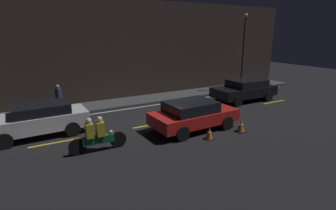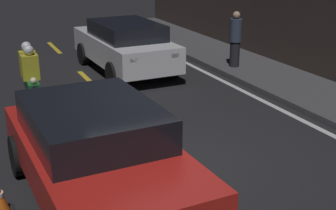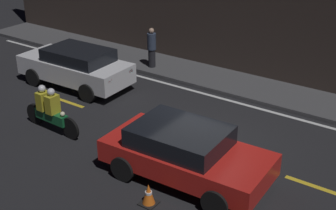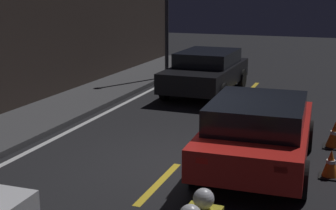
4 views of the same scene
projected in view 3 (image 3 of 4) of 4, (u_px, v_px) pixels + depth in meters
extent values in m
plane|color=black|center=(200.00, 147.00, 13.01)|extent=(56.00, 56.00, 0.00)
cube|color=#424244|center=(268.00, 92.00, 16.31)|extent=(28.00, 2.05, 0.14)
cube|color=gold|center=(62.00, 100.00, 15.86)|extent=(2.00, 0.14, 0.01)
cube|color=gold|center=(171.00, 137.00, 13.52)|extent=(2.00, 0.14, 0.01)
cube|color=gold|center=(325.00, 190.00, 11.19)|extent=(2.00, 0.14, 0.01)
cube|color=silver|center=(252.00, 106.00, 15.40)|extent=(25.20, 0.14, 0.01)
cube|color=silver|center=(75.00, 69.00, 16.72)|extent=(4.23, 1.84, 0.68)
cube|color=black|center=(78.00, 55.00, 16.38)|extent=(2.35, 1.61, 0.42)
cube|color=red|center=(110.00, 81.00, 15.21)|extent=(0.07, 0.20, 0.10)
cube|color=red|center=(130.00, 71.00, 16.05)|extent=(0.07, 0.20, 0.10)
cylinder|color=black|center=(34.00, 77.00, 16.88)|extent=(0.65, 0.20, 0.65)
cylinder|color=black|center=(66.00, 64.00, 18.14)|extent=(0.65, 0.20, 0.65)
cylinder|color=black|center=(87.00, 93.00, 15.60)|extent=(0.65, 0.20, 0.65)
cylinder|color=black|center=(119.00, 77.00, 16.86)|extent=(0.65, 0.20, 0.65)
cube|color=red|center=(187.00, 157.00, 11.39)|extent=(4.17, 2.03, 0.56)
cube|color=black|center=(180.00, 136.00, 11.27)|extent=(2.32, 1.77, 0.48)
cube|color=red|center=(135.00, 122.00, 12.78)|extent=(0.07, 0.20, 0.10)
cube|color=red|center=(106.00, 140.00, 11.86)|extent=(0.07, 0.20, 0.10)
cylinder|color=black|center=(250.00, 165.00, 11.58)|extent=(0.66, 0.21, 0.65)
cylinder|color=black|center=(215.00, 203.00, 10.19)|extent=(0.66, 0.21, 0.65)
cylinder|color=black|center=(164.00, 138.00, 12.83)|extent=(0.66, 0.21, 0.65)
cylinder|color=black|center=(123.00, 169.00, 11.44)|extent=(0.66, 0.21, 0.65)
cylinder|color=black|center=(70.00, 129.00, 13.32)|extent=(0.65, 0.10, 0.65)
cylinder|color=black|center=(35.00, 114.00, 14.17)|extent=(0.65, 0.12, 0.65)
cube|color=#14592D|center=(52.00, 116.00, 13.68)|extent=(1.20, 0.28, 0.30)
sphere|color=#F2EABF|center=(63.00, 114.00, 13.31)|extent=(0.14, 0.14, 0.14)
cube|color=gold|center=(52.00, 104.00, 13.45)|extent=(0.29, 0.37, 0.55)
sphere|color=silver|center=(51.00, 92.00, 13.28)|extent=(0.22, 0.22, 0.22)
cube|color=gold|center=(43.00, 101.00, 13.67)|extent=(0.29, 0.37, 0.55)
sphere|color=silver|center=(42.00, 89.00, 13.50)|extent=(0.22, 0.22, 0.22)
cube|color=black|center=(149.00, 203.00, 10.70)|extent=(0.39, 0.39, 0.03)
cone|color=orange|center=(149.00, 194.00, 10.59)|extent=(0.30, 0.30, 0.50)
cylinder|color=white|center=(149.00, 193.00, 10.58)|extent=(0.16, 0.16, 0.06)
cylinder|color=black|center=(152.00, 58.00, 18.23)|extent=(0.28, 0.28, 0.72)
cylinder|color=#2D384C|center=(152.00, 41.00, 17.94)|extent=(0.34, 0.34, 0.64)
sphere|color=tan|center=(151.00, 31.00, 17.76)|extent=(0.21, 0.21, 0.21)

